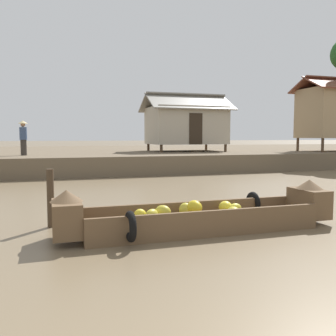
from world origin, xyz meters
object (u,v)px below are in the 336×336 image
Objects in this scene: stilt_house_mid_right at (186,125)px; mooring_post at (51,198)px; banana_boat at (200,215)px; stilt_house_right at (333,113)px; vendor_person at (23,136)px.

mooring_post is (-8.07, -13.87, -1.97)m from stilt_house_mid_right.
stilt_house_right is at bearing 41.26° from banana_boat.
stilt_house_mid_right is 3.09× the size of vendor_person.
stilt_house_right is 3.85× the size of mooring_post.
stilt_house_right is at bearing -18.46° from stilt_house_mid_right.
vendor_person is (-9.24, -2.55, -0.71)m from stilt_house_mid_right.
stilt_house_right reaches higher than stilt_house_mid_right.
banana_boat is at bearing -72.74° from vendor_person.
stilt_house_right is at bearing -1.01° from vendor_person.
stilt_house_mid_right is 9.06m from stilt_house_right.
vendor_person is 1.42× the size of mooring_post.
stilt_house_right is 17.87m from vendor_person.
mooring_post is at bearing 156.23° from banana_boat.
stilt_house_right is 20.14m from mooring_post.
vendor_person is at bearing -164.61° from stilt_house_mid_right.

